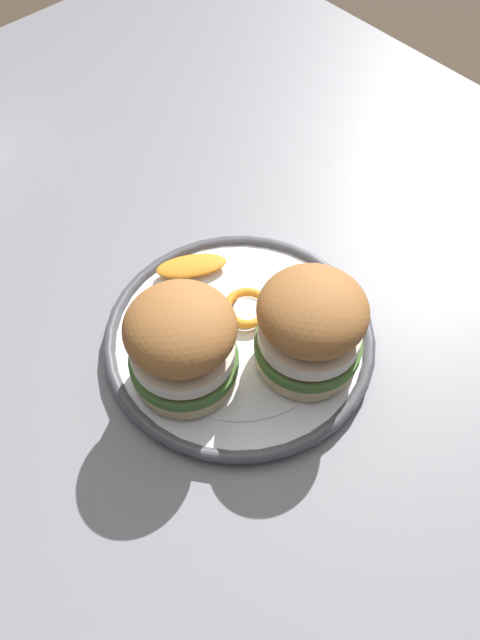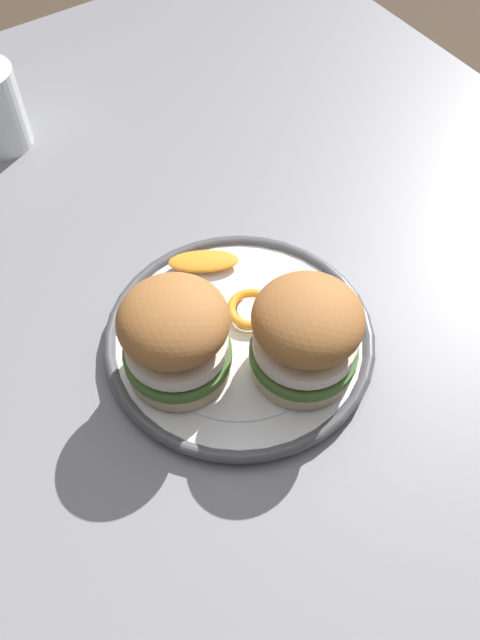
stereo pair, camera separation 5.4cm
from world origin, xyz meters
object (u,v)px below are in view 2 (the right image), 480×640
at_px(dining_table, 202,343).
at_px(sandwich_half_left, 306,335).
at_px(dinner_plate, 240,338).
at_px(sandwich_half_right, 175,336).

distance_m(dining_table, sandwich_half_left, 0.22).
height_order(dinner_plate, sandwich_half_right, sandwich_half_right).
height_order(dining_table, sandwich_half_right, sandwich_half_right).
distance_m(dinner_plate, sandwich_half_left, 0.09).
bearing_deg(sandwich_half_right, dinner_plate, -89.85).
relative_size(sandwich_half_left, sandwich_half_right, 1.10).
height_order(dining_table, sandwich_half_left, sandwich_half_left).
bearing_deg(sandwich_half_right, dining_table, -40.35).
height_order(dinner_plate, sandwich_half_left, sandwich_half_left).
relative_size(dinner_plate, sandwich_half_left, 1.96).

